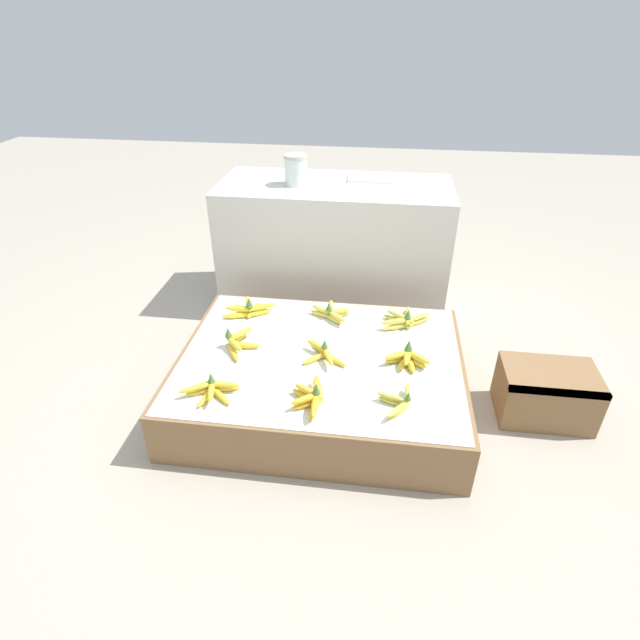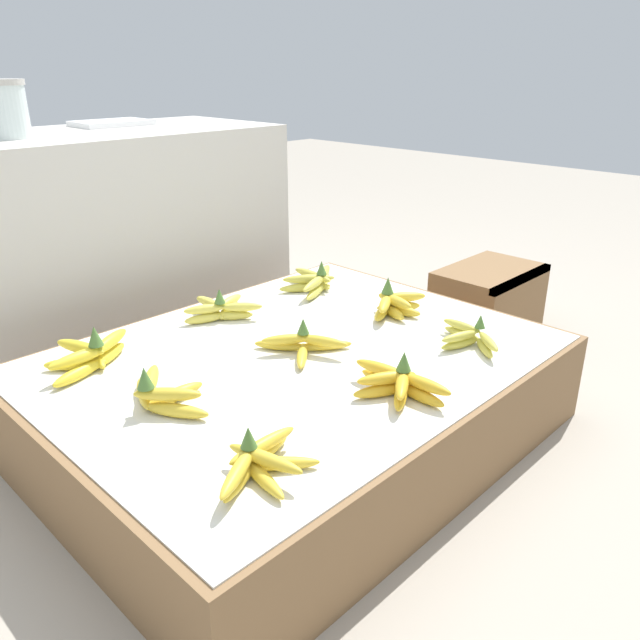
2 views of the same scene
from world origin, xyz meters
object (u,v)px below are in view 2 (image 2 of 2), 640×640
(banana_bunch_middle_left, at_px, (161,393))
(banana_bunch_middle_midright, at_px, (393,304))
(banana_bunch_back_midleft, at_px, (220,309))
(banana_bunch_front_midleft, at_px, (398,383))
(banana_bunch_back_midright, at_px, (315,281))
(wooden_crate, at_px, (488,299))
(foam_tray_white, at_px, (112,123))
(banana_bunch_middle_midleft, at_px, (304,344))
(banana_bunch_front_midright, at_px, (470,337))
(glass_jar, at_px, (5,109))
(banana_bunch_front_left, at_px, (258,462))
(banana_bunch_back_left, at_px, (90,355))

(banana_bunch_middle_left, height_order, banana_bunch_middle_midright, banana_bunch_middle_midright)
(banana_bunch_middle_left, distance_m, banana_bunch_back_midleft, 0.50)
(banana_bunch_front_midleft, height_order, banana_bunch_back_midright, banana_bunch_front_midleft)
(wooden_crate, xyz_separation_m, banana_bunch_back_midleft, (-0.99, 0.30, 0.15))
(banana_bunch_middle_left, distance_m, banana_bunch_middle_midright, 0.76)
(wooden_crate, bearing_deg, foam_tray_white, 128.50)
(banana_bunch_front_midleft, distance_m, banana_bunch_middle_midleft, 0.30)
(banana_bunch_front_midright, distance_m, banana_bunch_middle_midright, 0.28)
(banana_bunch_front_midright, distance_m, glass_jar, 1.47)
(banana_bunch_middle_midleft, relative_size, foam_tray_white, 0.90)
(wooden_crate, bearing_deg, glass_jar, 144.09)
(banana_bunch_front_left, height_order, banana_bunch_back_midright, banana_bunch_back_midright)
(banana_bunch_front_midleft, xyz_separation_m, banana_bunch_back_left, (-0.41, 0.62, 0.00))
(banana_bunch_middle_midleft, bearing_deg, banana_bunch_front_left, -143.44)
(banana_bunch_middle_midright, distance_m, banana_bunch_back_left, 0.84)
(banana_bunch_middle_left, bearing_deg, banana_bunch_middle_midright, -1.99)
(banana_bunch_middle_midleft, height_order, banana_bunch_back_midleft, banana_bunch_back_midleft)
(wooden_crate, xyz_separation_m, banana_bunch_back_midright, (-0.62, 0.28, 0.16))
(banana_bunch_back_midright, bearing_deg, banana_bunch_front_midright, -92.71)
(banana_bunch_back_left, bearing_deg, banana_bunch_front_left, -89.36)
(banana_bunch_middle_midright, bearing_deg, banana_bunch_middle_left, 178.01)
(banana_bunch_back_midright, bearing_deg, glass_jar, 135.32)
(banana_bunch_back_left, relative_size, foam_tray_white, 1.01)
(glass_jar, bearing_deg, foam_tray_white, 21.11)
(banana_bunch_front_midleft, relative_size, banana_bunch_middle_midright, 1.19)
(foam_tray_white, bearing_deg, banana_bunch_middle_left, -116.20)
(banana_bunch_front_midleft, bearing_deg, banana_bunch_middle_midright, 39.40)
(banana_bunch_back_midright, height_order, glass_jar, glass_jar)
(wooden_crate, distance_m, glass_jar, 1.70)
(banana_bunch_front_midleft, relative_size, banana_bunch_front_midright, 1.16)
(banana_bunch_middle_midright, bearing_deg, banana_bunch_front_midright, -96.88)
(banana_bunch_back_midright, bearing_deg, banana_bunch_back_left, -179.54)
(banana_bunch_front_midleft, relative_size, glass_jar, 1.51)
(banana_bunch_back_midright, xyz_separation_m, glass_jar, (-0.63, 0.63, 0.53))
(banana_bunch_middle_midleft, relative_size, banana_bunch_back_midleft, 1.09)
(banana_bunch_front_left, height_order, banana_bunch_front_midright, banana_bunch_front_left)
(wooden_crate, height_order, banana_bunch_front_midleft, banana_bunch_front_midleft)
(banana_bunch_front_left, relative_size, banana_bunch_front_midleft, 0.95)
(banana_bunch_front_midleft, xyz_separation_m, glass_jar, (-0.27, 1.25, 0.53))
(banana_bunch_middle_left, xyz_separation_m, banana_bunch_back_midleft, (0.39, 0.31, -0.00))
(banana_bunch_back_midleft, relative_size, foam_tray_white, 0.83)
(banana_bunch_front_left, height_order, banana_bunch_middle_left, banana_bunch_middle_left)
(wooden_crate, height_order, banana_bunch_middle_midleft, banana_bunch_middle_midleft)
(banana_bunch_back_midright, bearing_deg, banana_bunch_front_midleft, -120.43)
(banana_bunch_back_midright, bearing_deg, banana_bunch_back_midleft, 176.57)
(banana_bunch_front_midright, relative_size, banana_bunch_middle_midright, 1.02)
(banana_bunch_front_midright, relative_size, glass_jar, 1.30)
(banana_bunch_back_midleft, bearing_deg, banana_bunch_middle_left, -141.52)
(banana_bunch_middle_midleft, bearing_deg, banana_bunch_middle_midright, 0.27)
(wooden_crate, height_order, banana_bunch_back_midleft, banana_bunch_back_midleft)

